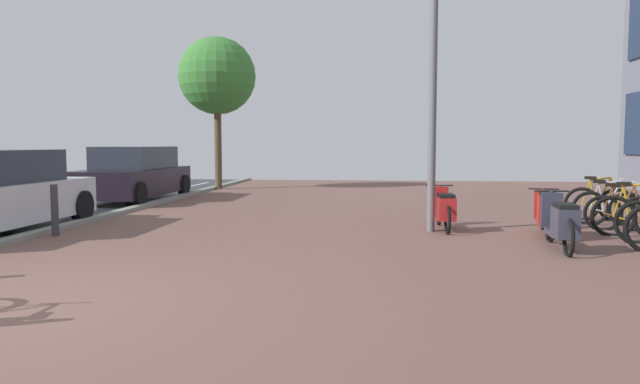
% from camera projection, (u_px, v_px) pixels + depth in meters
% --- Properties ---
extents(ground, '(21.00, 40.00, 0.13)m').
position_uv_depth(ground, '(157.00, 318.00, 5.32)').
color(ground, '#22252B').
extents(bicycle_rack_05, '(1.33, 0.52, 1.00)m').
position_uv_depth(bicycle_rack_05, '(634.00, 216.00, 9.78)').
color(bicycle_rack_05, black).
rests_on(bicycle_rack_05, ground).
extents(bicycle_rack_06, '(1.24, 0.47, 0.92)m').
position_uv_depth(bicycle_rack_06, '(621.00, 213.00, 10.49)').
color(bicycle_rack_06, black).
rests_on(bicycle_rack_06, ground).
extents(bicycle_rack_07, '(1.32, 0.48, 0.94)m').
position_uv_depth(bicycle_rack_07, '(608.00, 208.00, 11.20)').
color(bicycle_rack_07, black).
rests_on(bicycle_rack_07, ground).
extents(bicycle_rack_08, '(1.30, 0.52, 0.97)m').
position_uv_depth(bicycle_rack_08, '(599.00, 204.00, 11.91)').
color(bicycle_rack_08, black).
rests_on(bicycle_rack_08, ground).
extents(scooter_near, '(0.52, 1.69, 0.80)m').
position_uv_depth(scooter_near, '(444.00, 209.00, 10.56)').
color(scooter_near, black).
rests_on(scooter_near, ground).
extents(scooter_mid, '(0.52, 1.80, 0.85)m').
position_uv_depth(scooter_mid, '(561.00, 223.00, 8.57)').
color(scooter_mid, black).
rests_on(scooter_mid, ground).
extents(scooter_far, '(0.63, 1.74, 0.79)m').
position_uv_depth(scooter_far, '(546.00, 212.00, 9.90)').
color(scooter_far, black).
rests_on(scooter_far, ground).
extents(parked_car_far, '(1.89, 4.31, 1.48)m').
position_uv_depth(parked_car_far, '(134.00, 175.00, 16.22)').
color(parked_car_far, black).
rests_on(parked_car_far, ground).
extents(lamp_post, '(0.20, 0.52, 6.26)m').
position_uv_depth(lamp_post, '(434.00, 34.00, 10.16)').
color(lamp_post, slate).
rests_on(lamp_post, ground).
extents(street_tree, '(2.62, 2.62, 5.17)m').
position_uv_depth(street_tree, '(217.00, 76.00, 19.92)').
color(street_tree, brown).
rests_on(street_tree, ground).
extents(bollard_far, '(0.12, 0.12, 0.87)m').
position_uv_depth(bollard_far, '(55.00, 210.00, 9.88)').
color(bollard_far, '#38383D').
rests_on(bollard_far, ground).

